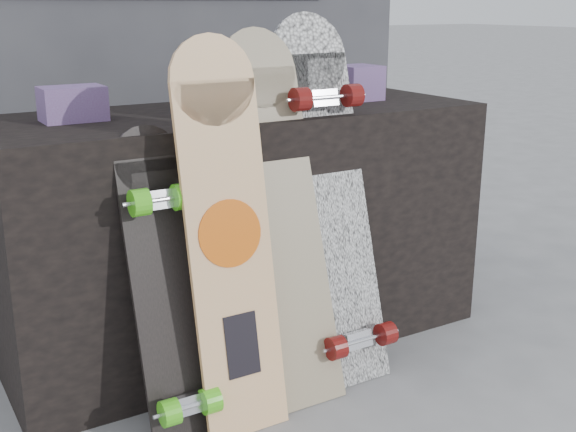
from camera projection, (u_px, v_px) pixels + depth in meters
ground at (322, 399)px, 2.14m from camera, size 60.00×60.00×0.00m
vendor_table at (242, 228)px, 2.44m from camera, size 1.60×0.60×0.80m
booth at (143, 10)px, 2.94m from camera, size 2.40×0.22×2.20m
merch_box_purple at (73, 104)px, 2.09m from camera, size 0.18×0.12×0.10m
merch_box_small at (358, 83)px, 2.55m from camera, size 0.14×0.14×0.12m
merch_box_flat at (276, 96)px, 2.44m from camera, size 0.22×0.10×0.06m
longboard_geisha at (228, 227)px, 1.91m from camera, size 0.24×0.21×1.06m
longboard_celtic at (280, 205)px, 2.10m from camera, size 0.24×0.35×1.07m
longboard_cascadia at (331, 193)px, 2.20m from camera, size 0.26×0.39×1.11m
skateboard_dark at (167, 284)px, 1.90m from camera, size 0.18×0.29×0.83m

